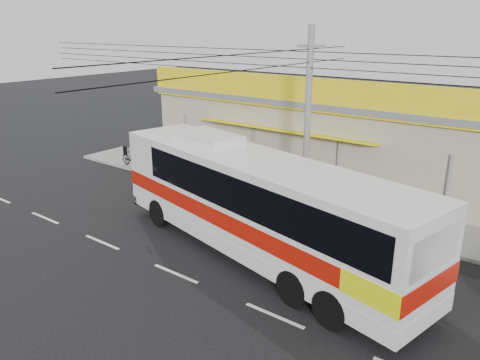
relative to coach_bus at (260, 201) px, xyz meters
The scene contains 8 objects.
ground 2.72m from the coach_bus, behind, with size 120.00×120.00×0.00m, color black.
sidewalk 6.41m from the coach_bus, 105.30° to the left, with size 30.00×3.20×0.15m, color gray.
lane_markings 3.80m from the coach_bus, 120.87° to the right, with size 50.00×0.12×0.01m, color silver, non-canonical shape.
storefront_building 11.48m from the coach_bus, 98.01° to the left, with size 22.60×9.20×5.70m.
coach_bus is the anchor object (origin of this frame).
motorbike_red 7.95m from the coach_bus, 144.48° to the left, with size 0.66×1.89×0.99m, color maroon.
motorbike_dark 13.18m from the coach_bus, 159.76° to the left, with size 0.52×1.85×1.11m, color black.
utility_pole 6.03m from the coach_bus, 97.16° to the left, with size 34.00×14.00×8.06m.
Camera 1 is at (10.25, -12.38, 8.01)m, focal length 35.00 mm.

